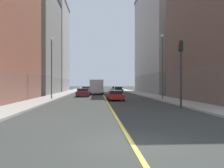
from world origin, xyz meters
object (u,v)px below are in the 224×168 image
object	(u,v)px
street_lamp_right_near	(52,62)
car_maroon	(83,93)
street_lamp_left_near	(162,60)
car_orange	(86,90)
box_truck	(96,86)
car_silver	(116,89)
car_green	(118,90)
car_teal	(115,89)
building_left_mid	(167,39)
building_right_distant	(47,47)
building_right_midblock	(28,43)
traffic_light_left_near	(181,64)
car_red	(115,95)
car_white	(88,89)

from	to	relation	value
street_lamp_right_near	car_maroon	distance (m)	9.20
street_lamp_left_near	car_orange	size ratio (longest dim) A/B	1.84
box_truck	car_silver	bearing A→B (deg)	71.25
street_lamp_right_near	car_orange	bearing A→B (deg)	82.26
car_green	box_truck	bearing A→B (deg)	-124.61
car_teal	building_left_mid	bearing A→B (deg)	-54.84
building_right_distant	building_right_midblock	bearing A→B (deg)	-90.00
traffic_light_left_near	car_green	bearing A→B (deg)	93.73
building_right_distant	car_maroon	world-z (taller)	building_right_distant
building_right_distant	traffic_light_left_near	xyz separation A→B (m)	(19.95, -45.51, -8.10)
car_maroon	car_orange	xyz separation A→B (m)	(-0.26, 16.65, 0.04)
street_lamp_left_near	car_red	size ratio (longest dim) A/B	1.78
street_lamp_left_near	car_red	xyz separation A→B (m)	(-5.67, 0.55, -4.26)
building_right_distant	car_silver	distance (m)	21.41
car_red	street_lamp_left_near	bearing A→B (deg)	-5.56
car_green	car_white	world-z (taller)	car_green
building_right_distant	car_orange	bearing A→B (deg)	-44.00
building_right_midblock	street_lamp_right_near	distance (m)	18.82
street_lamp_left_near	car_green	xyz separation A→B (m)	(-3.22, 24.39, -4.19)
car_maroon	box_truck	xyz separation A→B (m)	(2.07, 8.33, 0.86)
street_lamp_left_near	car_white	size ratio (longest dim) A/B	1.95
building_right_midblock	car_red	bearing A→B (deg)	-49.21
car_orange	car_teal	bearing A→B (deg)	59.60
car_maroon	car_teal	distance (m)	29.93
building_right_midblock	street_lamp_left_near	bearing A→B (deg)	-41.07
car_maroon	box_truck	distance (m)	8.63
car_white	box_truck	world-z (taller)	box_truck
car_red	car_white	distance (m)	36.07
building_left_mid	building_right_midblock	world-z (taller)	building_left_mid
building_left_mid	car_white	size ratio (longest dim) A/B	6.48
building_left_mid	car_silver	bearing A→B (deg)	143.19
car_silver	car_white	world-z (taller)	car_silver
car_red	box_truck	size ratio (longest dim) A/B	0.58
building_right_midblock	car_red	world-z (taller)	building_right_midblock
car_green	car_orange	bearing A→B (deg)	168.53
building_right_midblock	street_lamp_right_near	world-z (taller)	building_right_midblock
building_right_midblock	car_orange	world-z (taller)	building_right_midblock
building_left_mid	traffic_light_left_near	world-z (taller)	building_left_mid
car_silver	building_right_distant	bearing A→B (deg)	165.23
car_red	car_white	bearing A→B (deg)	97.36
street_lamp_right_near	box_truck	bearing A→B (deg)	70.48
traffic_light_left_near	street_lamp_left_near	xyz separation A→B (m)	(1.02, 9.37, 1.24)
building_right_distant	car_silver	bearing A→B (deg)	-14.77
building_right_distant	street_lamp_right_near	distance (m)	35.89
traffic_light_left_near	car_maroon	world-z (taller)	traffic_light_left_near
building_left_mid	car_orange	bearing A→B (deg)	172.52
traffic_light_left_near	car_orange	distance (m)	36.52
car_green	building_right_midblock	bearing A→B (deg)	-160.97
building_right_distant	street_lamp_left_near	size ratio (longest dim) A/B	2.97
car_silver	car_maroon	bearing A→B (deg)	-106.97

